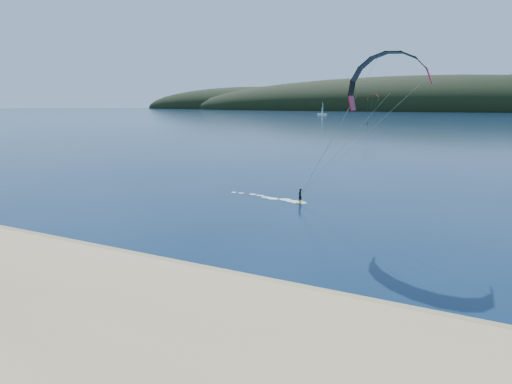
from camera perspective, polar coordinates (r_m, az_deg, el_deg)
ground at (r=26.93m, az=-12.67°, el=-14.26°), size 1800.00×1800.00×0.00m
wet_sand at (r=30.20m, az=-7.30°, el=-10.95°), size 220.00×2.50×0.10m
headland at (r=764.19m, az=25.10°, el=10.08°), size 1200.00×310.00×140.00m
kitesurfer_near at (r=42.34m, az=17.15°, el=12.20°), size 25.26×7.84×16.89m
kitesurfer_far at (r=227.18m, az=15.70°, el=12.09°), size 6.77×6.68×15.47m
sailboat at (r=430.64m, az=9.05°, el=10.49°), size 9.42×5.99×13.26m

